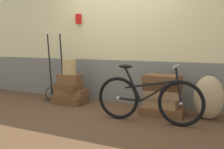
% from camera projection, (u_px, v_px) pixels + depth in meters
% --- Properties ---
extents(ground, '(9.65, 5.20, 0.06)m').
position_uv_depth(ground, '(102.00, 113.00, 4.55)').
color(ground, '#513823').
extents(station_building, '(7.65, 0.74, 2.77)m').
position_uv_depth(station_building, '(122.00, 34.00, 5.13)').
color(station_building, slate).
rests_on(station_building, ground).
extents(suitcase_0, '(0.65, 0.43, 0.15)m').
position_uv_depth(suitcase_0, '(70.00, 100.00, 5.13)').
color(suitcase_0, brown).
rests_on(suitcase_0, ground).
extents(suitcase_1, '(0.63, 0.45, 0.13)m').
position_uv_depth(suitcase_1, '(72.00, 92.00, 5.16)').
color(suitcase_1, brown).
rests_on(suitcase_1, suitcase_0).
extents(suitcase_2, '(0.57, 0.36, 0.12)m').
position_uv_depth(suitcase_2, '(68.00, 87.00, 5.12)').
color(suitcase_2, brown).
rests_on(suitcase_2, suitcase_1).
extents(suitcase_3, '(0.46, 0.30, 0.18)m').
position_uv_depth(suitcase_3, '(70.00, 79.00, 5.13)').
color(suitcase_3, brown).
rests_on(suitcase_3, suitcase_2).
extents(suitcase_4, '(0.73, 0.50, 0.13)m').
position_uv_depth(suitcase_4, '(162.00, 111.00, 4.30)').
color(suitcase_4, brown).
rests_on(suitcase_4, ground).
extents(suitcase_5, '(0.54, 0.40, 0.16)m').
position_uv_depth(suitcase_5, '(162.00, 102.00, 4.32)').
color(suitcase_5, '#9E754C').
rests_on(suitcase_5, suitcase_4).
extents(suitcase_6, '(0.61, 0.43, 0.13)m').
position_uv_depth(suitcase_6, '(163.00, 94.00, 4.28)').
color(suitcase_6, '#9E754C').
rests_on(suitcase_6, suitcase_5).
extents(suitcase_7, '(0.65, 0.44, 0.14)m').
position_uv_depth(suitcase_7, '(163.00, 86.00, 4.28)').
color(suitcase_7, '#4C2D19').
rests_on(suitcase_7, suitcase_6).
extents(suitcase_8, '(0.61, 0.47, 0.11)m').
position_uv_depth(suitcase_8, '(162.00, 78.00, 4.27)').
color(suitcase_8, brown).
rests_on(suitcase_8, suitcase_7).
extents(wicker_basket, '(0.27, 0.27, 0.31)m').
position_uv_depth(wicker_basket, '(69.00, 67.00, 5.08)').
color(wicker_basket, tan).
rests_on(wicker_basket, suitcase_3).
extents(luggage_trolley, '(0.40, 0.34, 1.39)m').
position_uv_depth(luggage_trolley, '(56.00, 83.00, 5.42)').
color(luggage_trolley, black).
rests_on(luggage_trolley, ground).
extents(burlap_sack, '(0.46, 0.39, 0.69)m').
position_uv_depth(burlap_sack, '(208.00, 98.00, 4.02)').
color(burlap_sack, tan).
rests_on(burlap_sack, ground).
extents(bicycle, '(1.64, 0.46, 0.88)m').
position_uv_depth(bicycle, '(148.00, 99.00, 3.85)').
color(bicycle, black).
rests_on(bicycle, ground).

